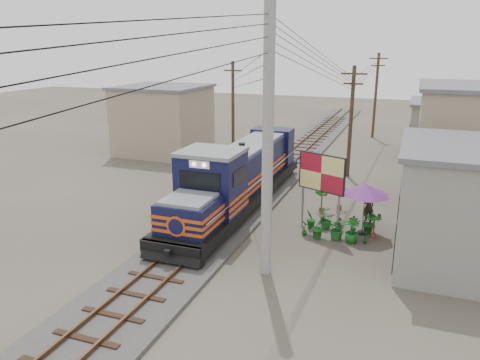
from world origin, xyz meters
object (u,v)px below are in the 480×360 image
at_px(market_umbrella, 365,190).
at_px(vendor, 368,206).
at_px(billboard, 322,175).
at_px(locomotive, 238,178).

height_order(market_umbrella, vendor, market_umbrella).
xyz_separation_m(billboard, market_umbrella, (1.89, 0.39, -0.59)).
distance_m(market_umbrella, vendor, 2.14).
distance_m(locomotive, vendor, 6.62).
bearing_deg(vendor, billboard, 15.77).
distance_m(billboard, vendor, 3.44).
height_order(locomotive, vendor, locomotive).
xyz_separation_m(billboard, vendor, (1.96, 2.07, -1.92)).
distance_m(locomotive, billboard, 5.01).
xyz_separation_m(locomotive, market_umbrella, (6.48, -1.30, 0.48)).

